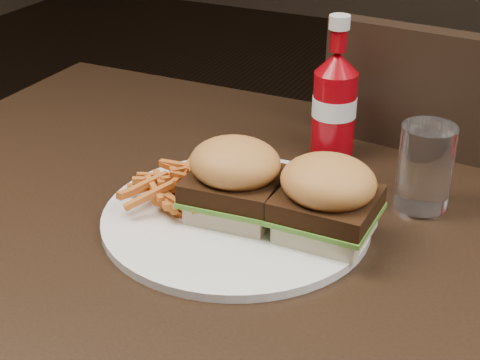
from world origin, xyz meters
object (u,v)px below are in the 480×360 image
at_px(plate, 236,218).
at_px(tumbler, 425,167).
at_px(chair_far, 478,279).
at_px(dining_table, 302,260).
at_px(ketchup_bottle, 334,114).

relative_size(plate, tumbler, 3.06).
distance_m(plate, tumbler, 0.23).
relative_size(chair_far, tumbler, 4.51).
bearing_deg(dining_table, plate, 172.02).
bearing_deg(chair_far, tumbler, 86.85).
bearing_deg(tumbler, ketchup_bottle, 147.53).
height_order(dining_table, tumbler, tumbler).
height_order(plate, ketchup_bottle, ketchup_bottle).
bearing_deg(ketchup_bottle, plate, -100.10).
bearing_deg(dining_table, chair_far, 73.35).
distance_m(dining_table, chair_far, 0.60).
xyz_separation_m(dining_table, chair_far, (0.15, 0.50, -0.30)).
relative_size(dining_table, tumbler, 11.83).
distance_m(ketchup_bottle, tumbler, 0.17).
bearing_deg(tumbler, chair_far, 81.57).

